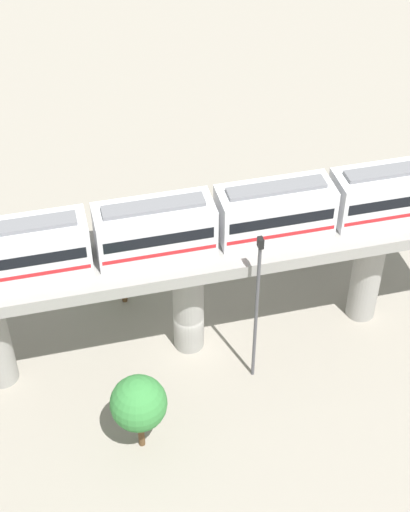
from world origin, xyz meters
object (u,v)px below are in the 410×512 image
(parked_car_black, at_px, (194,216))
(tree_far_corner, at_px, (121,261))
(parked_car_silver, at_px, (304,242))
(train, at_px, (216,220))
(signal_post, at_px, (257,305))
(tree_near_viaduct, at_px, (139,404))

(parked_car_black, height_order, tree_far_corner, tree_far_corner)
(parked_car_silver, bearing_deg, train, -49.26)
(tree_far_corner, bearing_deg, signal_post, 38.50)
(signal_post, bearing_deg, parked_car_black, -179.49)
(train, xyz_separation_m, parked_car_black, (-11.83, 1.41, -8.99))
(parked_car_silver, relative_size, parked_car_black, 0.94)
(parked_car_silver, height_order, tree_far_corner, tree_far_corner)
(train, height_order, tree_far_corner, train)
(tree_near_viaduct, distance_m, tree_far_corner, 11.70)
(parked_car_black, bearing_deg, parked_car_silver, 69.39)
(parked_car_black, bearing_deg, tree_near_viaduct, -7.72)
(tree_far_corner, bearing_deg, parked_car_black, 137.52)
(train, distance_m, signal_post, 5.33)
(parked_car_black, distance_m, tree_near_viaduct, 20.26)
(signal_post, bearing_deg, tree_far_corner, -141.50)
(train, distance_m, tree_near_viaduct, 10.94)
(signal_post, bearing_deg, tree_near_viaduct, -65.43)
(parked_car_silver, distance_m, signal_post, 13.52)
(tree_near_viaduct, xyz_separation_m, signal_post, (-3.43, 7.50, 2.33))
(tree_far_corner, distance_m, signal_post, 10.77)
(tree_far_corner, bearing_deg, train, 45.98)
(train, bearing_deg, parked_car_silver, 129.55)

